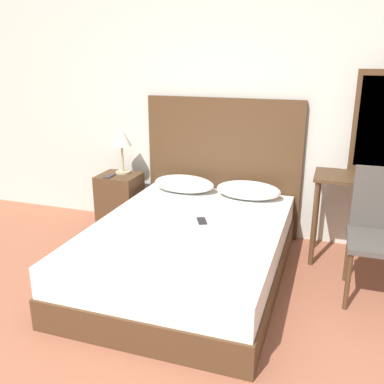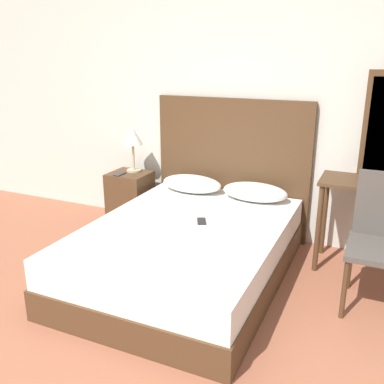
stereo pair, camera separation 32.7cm
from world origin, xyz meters
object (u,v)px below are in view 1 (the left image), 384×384
(bed, at_px, (188,251))
(phone_on_bed, at_px, (202,221))
(phone_on_nightstand, at_px, (109,176))
(table_lamp, at_px, (121,139))
(vanity_desk, at_px, (380,194))
(nightstand, at_px, (120,202))

(bed, xyz_separation_m, phone_on_bed, (0.08, 0.11, 0.24))
(phone_on_bed, height_order, phone_on_nightstand, phone_on_nightstand)
(phone_on_bed, distance_m, phone_on_nightstand, 1.31)
(phone_on_bed, bearing_deg, phone_on_nightstand, 154.10)
(bed, height_order, phone_on_nightstand, phone_on_nightstand)
(phone_on_nightstand, bearing_deg, table_lamp, 67.43)
(table_lamp, bearing_deg, vanity_desk, -2.51)
(table_lamp, xyz_separation_m, vanity_desk, (2.49, -0.11, -0.30))
(phone_on_bed, distance_m, table_lamp, 1.41)
(phone_on_nightstand, bearing_deg, bed, -31.99)
(vanity_desk, bearing_deg, bed, -153.19)
(bed, height_order, table_lamp, table_lamp)
(bed, bearing_deg, nightstand, 143.06)
(table_lamp, bearing_deg, nightstand, -99.35)
(nightstand, xyz_separation_m, phone_on_nightstand, (-0.06, -0.09, 0.30))
(bed, height_order, vanity_desk, vanity_desk)
(nightstand, bearing_deg, vanity_desk, -0.76)
(phone_on_bed, relative_size, table_lamp, 0.34)
(nightstand, bearing_deg, phone_on_nightstand, -121.65)
(phone_on_nightstand, distance_m, vanity_desk, 2.56)
(phone_on_bed, bearing_deg, nightstand, 149.20)
(phone_on_bed, xyz_separation_m, phone_on_nightstand, (-1.17, 0.57, 0.13))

